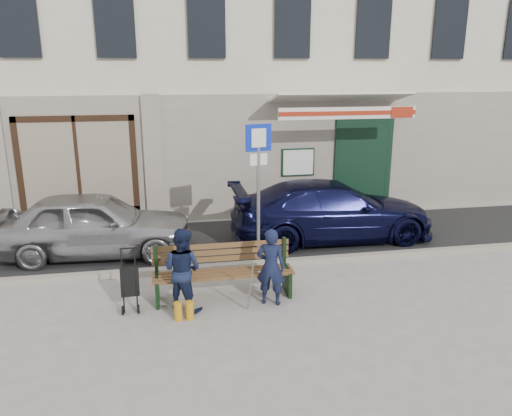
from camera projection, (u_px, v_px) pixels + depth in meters
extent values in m
plane|color=#9E9991|center=(240.00, 303.00, 8.42)|extent=(80.00, 80.00, 0.00)
cube|color=#282828|center=(219.00, 242.00, 11.35)|extent=(60.00, 3.20, 0.01)
cube|color=#9E9384|center=(228.00, 266.00, 9.83)|extent=(60.00, 0.18, 0.12)
cube|color=beige|center=(196.00, 28.00, 15.11)|extent=(20.00, 7.00, 10.00)
cube|color=#9E9384|center=(210.00, 159.00, 12.68)|extent=(20.00, 0.12, 3.20)
cube|color=maroon|center=(79.00, 165.00, 12.19)|extent=(2.50, 0.12, 2.00)
cube|color=black|center=(363.00, 165.00, 13.40)|extent=(1.60, 0.10, 2.60)
cube|color=black|center=(356.00, 166.00, 13.88)|extent=(1.25, 0.90, 2.40)
cube|color=white|center=(298.00, 162.00, 13.02)|extent=(0.80, 0.03, 0.65)
cube|color=white|center=(337.00, 99.00, 12.52)|extent=(3.40, 1.72, 0.42)
cube|color=white|center=(348.00, 113.00, 11.79)|extent=(3.40, 0.05, 0.28)
cube|color=maroon|center=(349.00, 113.00, 11.76)|extent=(3.40, 0.02, 0.10)
imported|color=#A7A7AB|center=(94.00, 224.00, 10.41)|extent=(4.11, 1.85, 1.37)
imported|color=black|center=(332.00, 211.00, 11.44)|extent=(4.66, 1.90, 1.35)
cylinder|color=gray|center=(258.00, 198.00, 9.81)|extent=(0.07, 0.07, 2.71)
cube|color=#0C26B1|center=(258.00, 138.00, 9.49)|extent=(0.52, 0.13, 0.52)
cube|color=white|center=(259.00, 138.00, 9.46)|extent=(0.29, 0.07, 0.35)
cube|color=white|center=(258.00, 159.00, 9.60)|extent=(0.35, 0.10, 0.23)
cube|color=brown|center=(224.00, 274.00, 8.50)|extent=(2.40, 0.50, 0.04)
cube|color=brown|center=(221.00, 252.00, 8.68)|extent=(2.40, 0.10, 0.36)
cube|color=black|center=(157.00, 291.00, 8.36)|extent=(0.06, 0.50, 0.45)
cube|color=black|center=(287.00, 281.00, 8.76)|extent=(0.06, 0.50, 0.45)
cube|color=white|center=(268.00, 271.00, 8.53)|extent=(0.34, 0.25, 0.11)
cylinder|color=gray|center=(250.00, 286.00, 7.91)|extent=(0.07, 0.34, 0.96)
cylinder|color=#BE8413|center=(178.00, 311.00, 7.82)|extent=(0.13, 0.13, 0.30)
cylinder|color=#BE8413|center=(190.00, 310.00, 7.86)|extent=(0.13, 0.13, 0.30)
imported|color=#131934|center=(271.00, 267.00, 8.25)|extent=(0.56, 0.47, 1.32)
imported|color=#141D39|center=(182.00, 269.00, 8.05)|extent=(0.86, 0.82, 1.39)
cylinder|color=black|center=(123.00, 310.00, 8.02)|extent=(0.03, 0.15, 0.15)
cylinder|color=black|center=(139.00, 309.00, 8.06)|extent=(0.03, 0.15, 0.15)
cube|color=black|center=(130.00, 282.00, 8.13)|extent=(0.30, 0.27, 0.49)
cylinder|color=black|center=(128.00, 248.00, 8.10)|extent=(0.27, 0.03, 0.02)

